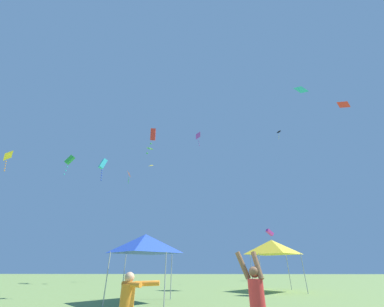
{
  "coord_description": "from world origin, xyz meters",
  "views": [
    {
      "loc": [
        -0.27,
        -6.47,
        1.7
      ],
      "look_at": [
        -0.77,
        15.41,
        12.52
      ],
      "focal_mm": 21.47,
      "sensor_mm": 36.0,
      "label": 1
    }
  ],
  "objects_px": {
    "kite_red_box": "(153,135)",
    "kite_red_diamond": "(344,104)",
    "kite_purple_diamond": "(198,136)",
    "kite_magenta_box": "(270,232)",
    "kite_yellow_diamond": "(7,157)",
    "canopy_tent_yellow": "(272,247)",
    "kite_lime_diamond": "(150,148)",
    "kite_yellow_delta": "(151,165)",
    "kite_pink_diamond": "(129,175)",
    "kite_cyan_box": "(103,165)",
    "kite_green_box": "(70,160)",
    "canopy_tent_blue": "(145,244)",
    "kite_black_delta": "(279,132)",
    "person_flyer_red": "(257,300)",
    "kite_cyan_diamond": "(302,89)",
    "person_watcher_orange": "(128,305)"
  },
  "relations": [
    {
      "from": "canopy_tent_blue",
      "to": "kite_green_box",
      "type": "height_order",
      "value": "kite_green_box"
    },
    {
      "from": "kite_cyan_box",
      "to": "kite_yellow_delta",
      "type": "distance_m",
      "value": 6.64
    },
    {
      "from": "kite_cyan_diamond",
      "to": "kite_red_diamond",
      "type": "distance_m",
      "value": 6.66
    },
    {
      "from": "canopy_tent_yellow",
      "to": "kite_lime_diamond",
      "type": "relative_size",
      "value": 2.64
    },
    {
      "from": "canopy_tent_yellow",
      "to": "kite_cyan_box",
      "type": "relative_size",
      "value": 1.24
    },
    {
      "from": "kite_magenta_box",
      "to": "kite_red_box",
      "type": "xyz_separation_m",
      "value": [
        -14.25,
        -19.16,
        5.34
      ]
    },
    {
      "from": "kite_pink_diamond",
      "to": "kite_red_box",
      "type": "height_order",
      "value": "kite_pink_diamond"
    },
    {
      "from": "person_watcher_orange",
      "to": "kite_magenta_box",
      "type": "bearing_deg",
      "value": 67.64
    },
    {
      "from": "kite_purple_diamond",
      "to": "kite_red_diamond",
      "type": "bearing_deg",
      "value": -45.22
    },
    {
      "from": "kite_cyan_diamond",
      "to": "kite_red_diamond",
      "type": "height_order",
      "value": "kite_cyan_diamond"
    },
    {
      "from": "canopy_tent_yellow",
      "to": "kite_lime_diamond",
      "type": "height_order",
      "value": "kite_lime_diamond"
    },
    {
      "from": "kite_pink_diamond",
      "to": "kite_purple_diamond",
      "type": "relative_size",
      "value": 0.77
    },
    {
      "from": "kite_cyan_box",
      "to": "kite_red_diamond",
      "type": "height_order",
      "value": "kite_red_diamond"
    },
    {
      "from": "kite_magenta_box",
      "to": "kite_cyan_box",
      "type": "bearing_deg",
      "value": -155.37
    },
    {
      "from": "canopy_tent_yellow",
      "to": "kite_yellow_delta",
      "type": "relative_size",
      "value": 3.91
    },
    {
      "from": "kite_pink_diamond",
      "to": "kite_yellow_diamond",
      "type": "bearing_deg",
      "value": -105.42
    },
    {
      "from": "kite_cyan_box",
      "to": "kite_purple_diamond",
      "type": "height_order",
      "value": "kite_purple_diamond"
    },
    {
      "from": "canopy_tent_blue",
      "to": "kite_red_diamond",
      "type": "relative_size",
      "value": 2.93
    },
    {
      "from": "person_watcher_orange",
      "to": "kite_red_diamond",
      "type": "distance_m",
      "value": 25.87
    },
    {
      "from": "kite_cyan_box",
      "to": "kite_black_delta",
      "type": "relative_size",
      "value": 2.15
    },
    {
      "from": "kite_cyan_diamond",
      "to": "kite_green_box",
      "type": "relative_size",
      "value": 0.59
    },
    {
      "from": "person_flyer_red",
      "to": "kite_pink_diamond",
      "type": "distance_m",
      "value": 28.41
    },
    {
      "from": "kite_pink_diamond",
      "to": "kite_magenta_box",
      "type": "xyz_separation_m",
      "value": [
        19.92,
        6.13,
        -6.85
      ]
    },
    {
      "from": "kite_yellow_diamond",
      "to": "canopy_tent_blue",
      "type": "bearing_deg",
      "value": -1.54
    },
    {
      "from": "kite_lime_diamond",
      "to": "kite_green_box",
      "type": "xyz_separation_m",
      "value": [
        -7.59,
        -7.05,
        -5.16
      ]
    },
    {
      "from": "kite_pink_diamond",
      "to": "kite_yellow_delta",
      "type": "xyz_separation_m",
      "value": [
        2.86,
        0.04,
        1.39
      ]
    },
    {
      "from": "kite_yellow_delta",
      "to": "kite_red_diamond",
      "type": "height_order",
      "value": "kite_red_diamond"
    },
    {
      "from": "kite_yellow_delta",
      "to": "kite_lime_diamond",
      "type": "xyz_separation_m",
      "value": [
        -0.63,
        1.32,
        3.41
      ]
    },
    {
      "from": "kite_green_box",
      "to": "kite_black_delta",
      "type": "bearing_deg",
      "value": 11.08
    },
    {
      "from": "kite_magenta_box",
      "to": "kite_pink_diamond",
      "type": "bearing_deg",
      "value": -162.9
    },
    {
      "from": "kite_lime_diamond",
      "to": "kite_cyan_diamond",
      "type": "relative_size",
      "value": 0.94
    },
    {
      "from": "canopy_tent_yellow",
      "to": "kite_green_box",
      "type": "xyz_separation_m",
      "value": [
        -20.79,
        3.34,
        9.57
      ]
    },
    {
      "from": "kite_red_diamond",
      "to": "kite_yellow_diamond",
      "type": "bearing_deg",
      "value": -171.14
    },
    {
      "from": "kite_red_box",
      "to": "kite_red_diamond",
      "type": "bearing_deg",
      "value": 7.39
    },
    {
      "from": "person_flyer_red",
      "to": "kite_black_delta",
      "type": "distance_m",
      "value": 31.34
    },
    {
      "from": "kite_magenta_box",
      "to": "kite_cyan_diamond",
      "type": "xyz_separation_m",
      "value": [
        2.62,
        -13.07,
        15.42
      ]
    },
    {
      "from": "canopy_tent_blue",
      "to": "kite_green_box",
      "type": "bearing_deg",
      "value": 140.42
    },
    {
      "from": "kite_cyan_box",
      "to": "kite_purple_diamond",
      "type": "relative_size",
      "value": 1.29
    },
    {
      "from": "kite_purple_diamond",
      "to": "kite_red_box",
      "type": "relative_size",
      "value": 0.97
    },
    {
      "from": "kite_pink_diamond",
      "to": "kite_red_diamond",
      "type": "height_order",
      "value": "kite_red_diamond"
    },
    {
      "from": "kite_yellow_delta",
      "to": "kite_magenta_box",
      "type": "xyz_separation_m",
      "value": [
        17.06,
        6.09,
        -8.24
      ]
    },
    {
      "from": "kite_yellow_diamond",
      "to": "kite_purple_diamond",
      "type": "xyz_separation_m",
      "value": [
        13.68,
        19.11,
        12.81
      ]
    },
    {
      "from": "kite_black_delta",
      "to": "kite_yellow_diamond",
      "type": "relative_size",
      "value": 0.97
    },
    {
      "from": "canopy_tent_blue",
      "to": "kite_green_box",
      "type": "relative_size",
      "value": 1.34
    },
    {
      "from": "kite_pink_diamond",
      "to": "kite_purple_diamond",
      "type": "bearing_deg",
      "value": 23.12
    },
    {
      "from": "kite_green_box",
      "to": "kite_red_box",
      "type": "distance_m",
      "value": 13.29
    },
    {
      "from": "kite_yellow_delta",
      "to": "kite_yellow_diamond",
      "type": "xyz_separation_m",
      "value": [
        -7.01,
        -15.08,
        -5.76
      ]
    },
    {
      "from": "kite_purple_diamond",
      "to": "canopy_tent_blue",
      "type": "bearing_deg",
      "value": -99.56
    },
    {
      "from": "kite_cyan_box",
      "to": "kite_lime_diamond",
      "type": "height_order",
      "value": "kite_lime_diamond"
    },
    {
      "from": "kite_yellow_diamond",
      "to": "kite_red_diamond",
      "type": "distance_m",
      "value": 29.62
    }
  ]
}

